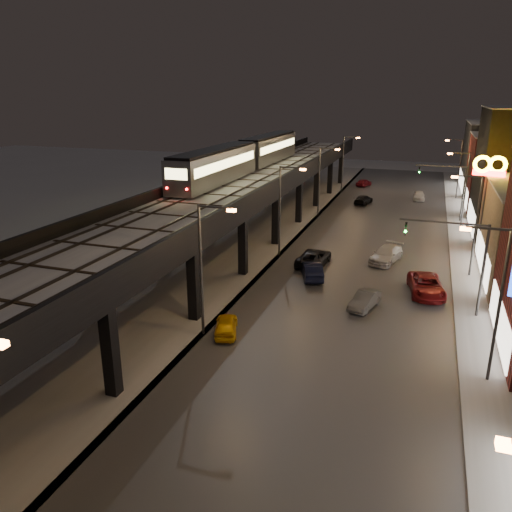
% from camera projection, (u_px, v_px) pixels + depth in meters
% --- Properties ---
extents(ground, '(220.00, 220.00, 0.00)m').
position_uv_depth(ground, '(94.00, 465.00, 21.96)').
color(ground, silver).
extents(road_surface, '(17.00, 120.00, 0.06)m').
position_uv_depth(road_surface, '(367.00, 253.00, 51.05)').
color(road_surface, '#46474D').
rests_on(road_surface, ground).
extents(sidewalk_right, '(4.00, 120.00, 0.14)m').
position_uv_depth(sidewalk_right, '(472.00, 263.00, 47.93)').
color(sidewalk_right, '#9FA1A8').
rests_on(sidewalk_right, ground).
extents(under_viaduct_pavement, '(11.00, 120.00, 0.06)m').
position_uv_depth(under_viaduct_pavement, '(243.00, 240.00, 55.24)').
color(under_viaduct_pavement, '#9FA1A8').
rests_on(under_viaduct_pavement, ground).
extents(elevated_viaduct, '(9.00, 100.00, 6.30)m').
position_uv_depth(elevated_viaduct, '(232.00, 196.00, 50.66)').
color(elevated_viaduct, black).
rests_on(elevated_viaduct, ground).
extents(viaduct_trackbed, '(8.40, 100.00, 0.32)m').
position_uv_depth(viaduct_trackbed, '(232.00, 188.00, 50.54)').
color(viaduct_trackbed, '#B2B7C1').
rests_on(viaduct_trackbed, elevated_viaduct).
extents(viaduct_parapet_streetside, '(0.30, 100.00, 1.10)m').
position_uv_depth(viaduct_parapet_streetside, '(274.00, 186.00, 49.07)').
color(viaduct_parapet_streetside, black).
rests_on(viaduct_parapet_streetside, elevated_viaduct).
extents(viaduct_parapet_far, '(0.30, 100.00, 1.10)m').
position_uv_depth(viaduct_parapet_far, '(194.00, 181.00, 51.77)').
color(viaduct_parapet_far, black).
rests_on(viaduct_parapet_far, elevated_viaduct).
extents(building_f, '(12.20, 16.20, 11.16)m').
position_uv_depth(building_f, '(504.00, 157.00, 81.00)').
color(building_f, '#2C2D2D').
rests_on(building_f, ground).
extents(streetlight_left_1, '(2.57, 0.28, 9.00)m').
position_uv_depth(streetlight_left_1, '(205.00, 262.00, 32.13)').
color(streetlight_left_1, '#38383A').
rests_on(streetlight_left_1, ground).
extents(streetlight_right_1, '(2.56, 0.28, 9.00)m').
position_uv_depth(streetlight_right_1, '(495.00, 296.00, 26.80)').
color(streetlight_right_1, '#38383A').
rests_on(streetlight_right_1, ground).
extents(streetlight_left_2, '(2.57, 0.28, 9.00)m').
position_uv_depth(streetlight_left_2, '(282.00, 205.00, 48.29)').
color(streetlight_left_2, '#38383A').
rests_on(streetlight_left_2, ground).
extents(streetlight_right_2, '(2.56, 0.28, 9.00)m').
position_uv_depth(streetlight_right_2, '(474.00, 219.00, 42.96)').
color(streetlight_right_2, '#38383A').
rests_on(streetlight_right_2, ground).
extents(streetlight_left_3, '(2.57, 0.28, 9.00)m').
position_uv_depth(streetlight_left_3, '(321.00, 177.00, 64.45)').
color(streetlight_left_3, '#38383A').
rests_on(streetlight_left_3, ground).
extents(streetlight_right_3, '(2.56, 0.28, 9.00)m').
position_uv_depth(streetlight_right_3, '(464.00, 185.00, 59.12)').
color(streetlight_right_3, '#38383A').
rests_on(streetlight_right_3, ground).
extents(streetlight_left_4, '(2.57, 0.28, 9.00)m').
position_uv_depth(streetlight_left_4, '(345.00, 160.00, 80.61)').
color(streetlight_left_4, '#38383A').
rests_on(streetlight_left_4, ground).
extents(streetlight_right_4, '(2.56, 0.28, 9.00)m').
position_uv_depth(streetlight_right_4, '(458.00, 165.00, 75.28)').
color(streetlight_right_4, '#38383A').
rests_on(streetlight_right_4, ground).
extents(traffic_light_rig_a, '(6.10, 0.34, 7.00)m').
position_uv_depth(traffic_light_rig_a, '(467.00, 257.00, 35.39)').
color(traffic_light_rig_a, '#38383A').
rests_on(traffic_light_rig_a, ground).
extents(traffic_light_rig_b, '(6.10, 0.34, 7.00)m').
position_uv_depth(traffic_light_rig_b, '(454.00, 186.00, 62.32)').
color(traffic_light_rig_b, '#38383A').
rests_on(traffic_light_rig_b, ground).
extents(subway_train, '(2.94, 35.97, 3.51)m').
position_uv_depth(subway_train, '(246.00, 156.00, 60.33)').
color(subway_train, gray).
rests_on(subway_train, viaduct_trackbed).
extents(car_taxi, '(2.57, 3.91, 1.24)m').
position_uv_depth(car_taxi, '(226.00, 326.00, 33.70)').
color(car_taxi, '#E4A80A').
rests_on(car_taxi, ground).
extents(car_near_white, '(2.98, 4.80, 1.49)m').
position_uv_depth(car_near_white, '(312.00, 270.00, 43.80)').
color(car_near_white, black).
rests_on(car_near_white, ground).
extents(car_mid_silver, '(2.72, 5.47, 1.49)m').
position_uv_depth(car_mid_silver, '(314.00, 258.00, 47.12)').
color(car_mid_silver, black).
rests_on(car_mid_silver, ground).
extents(car_mid_dark, '(2.55, 4.72, 1.30)m').
position_uv_depth(car_mid_dark, '(363.00, 200.00, 72.95)').
color(car_mid_dark, black).
rests_on(car_mid_dark, ground).
extents(car_far_white, '(2.65, 4.07, 1.29)m').
position_uv_depth(car_far_white, '(364.00, 183.00, 86.83)').
color(car_far_white, maroon).
rests_on(car_far_white, ground).
extents(car_onc_silver, '(2.23, 4.01, 1.25)m').
position_uv_depth(car_onc_silver, '(365.00, 301.00, 37.73)').
color(car_onc_silver, '#4D4F53').
rests_on(car_onc_silver, ground).
extents(car_onc_dark, '(3.37, 5.82, 1.52)m').
position_uv_depth(car_onc_dark, '(426.00, 286.00, 40.20)').
color(car_onc_dark, maroon).
rests_on(car_onc_dark, ground).
extents(car_onc_white, '(3.24, 5.47, 1.49)m').
position_uv_depth(car_onc_white, '(386.00, 255.00, 47.99)').
color(car_onc_white, silver).
rests_on(car_onc_white, ground).
extents(car_onc_red, '(1.81, 4.10, 1.37)m').
position_uv_depth(car_onc_red, '(419.00, 196.00, 75.65)').
color(car_onc_red, white).
rests_on(car_onc_red, ground).
extents(sign_mcdonalds, '(2.99, 0.66, 10.05)m').
position_uv_depth(sign_mcdonalds, '(488.00, 176.00, 46.83)').
color(sign_mcdonalds, '#38383A').
rests_on(sign_mcdonalds, ground).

